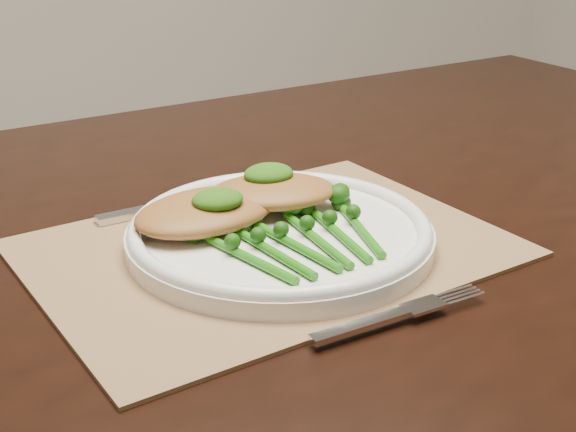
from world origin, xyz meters
name	(u,v)px	position (x,y,z in m)	size (l,w,h in m)	color
placemat	(268,248)	(-0.09, -0.03, 0.75)	(0.43, 0.32, 0.00)	olive
dinner_plate	(280,232)	(-0.08, -0.03, 0.77)	(0.29, 0.29, 0.03)	white
knife	(177,204)	(-0.14, 0.10, 0.76)	(0.22, 0.04, 0.01)	silver
fork	(410,310)	(-0.04, -0.20, 0.76)	(0.16, 0.03, 0.01)	silver
chicken_fillet_left	(206,211)	(-0.14, 0.01, 0.79)	(0.14, 0.10, 0.03)	#9B662D
chicken_fillet_right	(273,191)	(-0.07, 0.02, 0.79)	(0.13, 0.09, 0.03)	#9B662D
pesto_dollop_left	(218,200)	(-0.13, -0.01, 0.80)	(0.05, 0.04, 0.02)	#1A480A
pesto_dollop_right	(269,174)	(-0.07, 0.03, 0.80)	(0.05, 0.04, 0.02)	#1A480A
broccolini_bundle	(305,242)	(-0.08, -0.08, 0.78)	(0.16, 0.18, 0.04)	#1C6A0E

